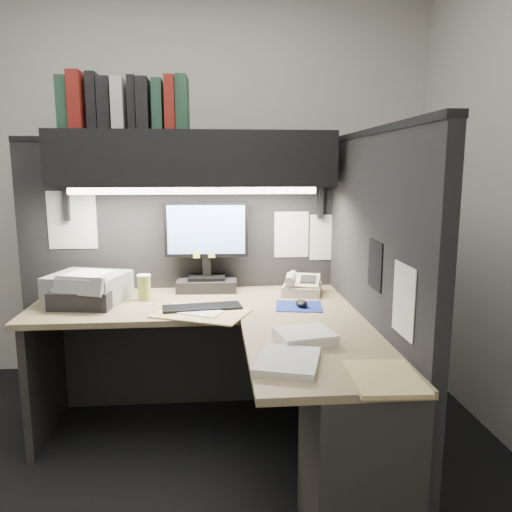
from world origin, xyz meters
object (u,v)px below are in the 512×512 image
at_px(telephone, 302,286).
at_px(keyboard, 202,308).
at_px(printer, 88,288).
at_px(desk, 261,395).
at_px(notebook_stack, 86,297).
at_px(coffee_cup, 144,288).
at_px(monitor, 207,256).
at_px(overhead_shelf, 194,159).

bearing_deg(telephone, keyboard, -138.04).
bearing_deg(printer, desk, -18.52).
bearing_deg(notebook_stack, coffee_cup, 16.61).
relative_size(monitor, coffee_cup, 3.98).
relative_size(monitor, telephone, 2.36).
xyz_separation_m(overhead_shelf, telephone, (0.61, -0.06, -0.73)).
relative_size(desk, notebook_stack, 5.41).
bearing_deg(desk, keyboard, 123.30).
xyz_separation_m(keyboard, telephone, (0.57, 0.28, 0.03)).
xyz_separation_m(monitor, telephone, (0.55, -0.13, -0.17)).
bearing_deg(overhead_shelf, printer, -167.63).
height_order(desk, telephone, telephone).
xyz_separation_m(overhead_shelf, keyboard, (0.04, -0.35, -0.76)).
distance_m(keyboard, notebook_stack, 0.63).
relative_size(keyboard, printer, 1.05).
distance_m(desk, monitor, 0.99).
relative_size(coffee_cup, printer, 0.35).
height_order(coffee_cup, printer, printer).
xyz_separation_m(telephone, coffee_cup, (-0.89, -0.07, 0.02)).
bearing_deg(monitor, coffee_cup, -147.53).
xyz_separation_m(monitor, keyboard, (-0.02, -0.41, -0.20)).
distance_m(coffee_cup, notebook_stack, 0.31).
height_order(overhead_shelf, coffee_cup, overhead_shelf).
height_order(monitor, telephone, monitor).
bearing_deg(keyboard, notebook_stack, 160.71).
xyz_separation_m(monitor, printer, (-0.64, -0.20, -0.13)).
bearing_deg(coffee_cup, monitor, 29.72).
height_order(keyboard, telephone, telephone).
bearing_deg(desk, telephone, 65.95).
bearing_deg(printer, monitor, 33.44).
height_order(monitor, coffee_cup, monitor).
relative_size(desk, monitor, 3.22).
height_order(overhead_shelf, printer, overhead_shelf).
distance_m(desk, telephone, 0.82).
relative_size(overhead_shelf, monitor, 2.93).
bearing_deg(overhead_shelf, coffee_cup, -155.62).
xyz_separation_m(keyboard, printer, (-0.62, 0.22, 0.07)).
bearing_deg(telephone, notebook_stack, -157.13).
bearing_deg(telephone, overhead_shelf, -170.47).
distance_m(overhead_shelf, printer, 0.92).
relative_size(monitor, printer, 1.38).
bearing_deg(coffee_cup, overhead_shelf, 24.38).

